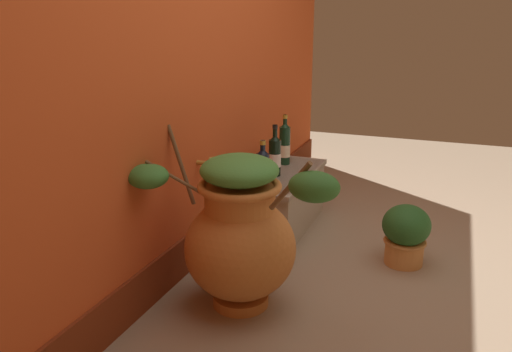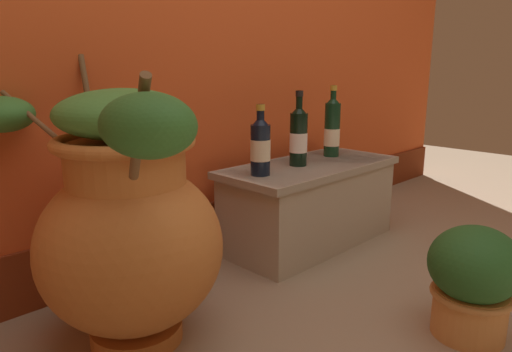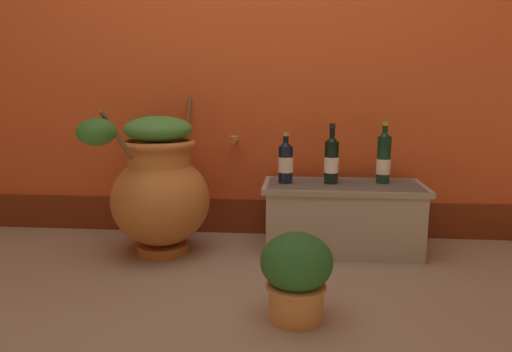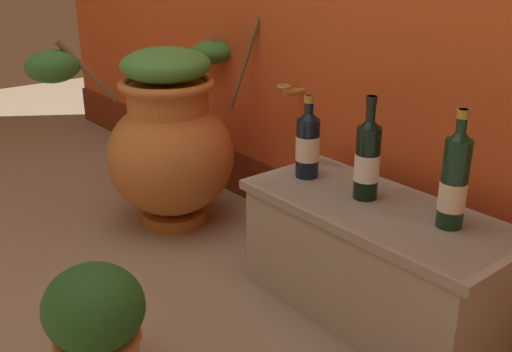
{
  "view_description": "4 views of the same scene",
  "coord_description": "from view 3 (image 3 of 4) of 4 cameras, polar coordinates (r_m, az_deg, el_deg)",
  "views": [
    {
      "loc": [
        -2.45,
        -0.16,
        1.31
      ],
      "look_at": [
        0.07,
        0.82,
        0.48
      ],
      "focal_mm": 36.02,
      "sensor_mm": 36.0,
      "label": 1
    },
    {
      "loc": [
        -1.05,
        -0.42,
        0.79
      ],
      "look_at": [
        0.12,
        0.76,
        0.4
      ],
      "focal_mm": 32.21,
      "sensor_mm": 36.0,
      "label": 2
    },
    {
      "loc": [
        0.28,
        -1.66,
        0.87
      ],
      "look_at": [
        0.05,
        0.88,
        0.4
      ],
      "focal_mm": 32.65,
      "sensor_mm": 36.0,
      "label": 3
    },
    {
      "loc": [
        1.54,
        -0.48,
        1.1
      ],
      "look_at": [
        0.1,
        0.71,
        0.37
      ],
      "focal_mm": 41.24,
      "sensor_mm": 36.0,
      "label": 4
    }
  ],
  "objects": [
    {
      "name": "wine_bottle_right",
      "position": [
        2.54,
        9.23,
        2.08
      ],
      "size": [
        0.08,
        0.08,
        0.32
      ],
      "color": "black",
      "rests_on": "stone_ledge"
    },
    {
      "name": "potted_shrub",
      "position": [
        1.81,
        4.96,
        -11.83
      ],
      "size": [
        0.28,
        0.26,
        0.34
      ],
      "color": "#D68E4C",
      "rests_on": "ground_plane"
    },
    {
      "name": "ground_plane",
      "position": [
        1.89,
        -4.04,
        -16.91
      ],
      "size": [
        7.0,
        7.0,
        0.0
      ],
      "primitive_type": "plane",
      "color": "gray"
    },
    {
      "name": "wine_bottle_middle",
      "position": [
        2.52,
        3.65,
        1.88
      ],
      "size": [
        0.08,
        0.08,
        0.28
      ],
      "color": "black",
      "rests_on": "stone_ledge"
    },
    {
      "name": "back_wall",
      "position": [
        2.9,
        -0.41,
        18.78
      ],
      "size": [
        4.4,
        0.33,
        2.6
      ],
      "color": "#D15123",
      "rests_on": "ground_plane"
    },
    {
      "name": "terracotta_urn",
      "position": [
        2.52,
        -11.78,
        -1.2
      ],
      "size": [
        0.54,
        1.05,
        0.83
      ],
      "color": "#C17033",
      "rests_on": "ground_plane"
    },
    {
      "name": "stone_ledge",
      "position": [
        2.59,
        10.55,
        -4.69
      ],
      "size": [
        0.86,
        0.39,
        0.37
      ],
      "color": "#B2A893",
      "rests_on": "ground_plane"
    },
    {
      "name": "wine_bottle_left",
      "position": [
        2.6,
        15.38,
        2.2
      ],
      "size": [
        0.08,
        0.08,
        0.34
      ],
      "color": "black",
      "rests_on": "stone_ledge"
    }
  ]
}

